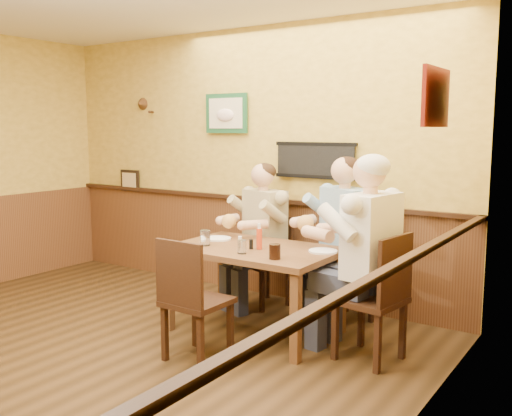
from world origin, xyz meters
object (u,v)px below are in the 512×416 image
Objects in this scene: chair_back_right at (345,270)px; chair_near_side at (197,298)px; cola_tumbler at (275,252)px; hot_sauce_bottle at (259,238)px; chair_right_end at (370,297)px; water_glass_left at (205,238)px; diner_tan_shirt at (265,242)px; pepper_shaker at (251,244)px; diner_white_elder at (371,269)px; dining_table at (254,258)px; diner_blue_polo at (345,248)px; salt_shaker at (240,241)px; water_glass_mid at (242,247)px; chair_back_left at (265,261)px.

chair_near_side is (-0.55, -1.43, 0.00)m from chair_back_right.
hot_sauce_bottle is at bearing 141.97° from cola_tumbler.
water_glass_left is at bearing -74.90° from chair_right_end.
chair_near_side is at bearing -59.86° from diner_tan_shirt.
water_glass_left is at bearing -166.79° from pepper_shaker.
cola_tumbler is (0.72, -0.96, 0.17)m from diner_tan_shirt.
chair_near_side is 0.67× the size of diner_white_elder.
diner_tan_shirt is at bearing -107.47° from diner_white_elder.
dining_table is 10.44× the size of water_glass_left.
diner_white_elder is 0.74m from cola_tumbler.
chair_near_side is (-0.03, -0.73, -0.18)m from dining_table.
water_glass_left reaches higher than pepper_shaker.
diner_blue_polo is at bearing -134.01° from chair_right_end.
diner_white_elder is at bearing 21.44° from cola_tumbler.
diner_white_elder is 16.67× the size of salt_shaker.
dining_table is at bearing 9.92° from salt_shaker.
cola_tumbler is (-0.69, -0.27, 0.10)m from diner_white_elder.
chair_back_right reaches higher than water_glass_mid.
cola_tumbler is 0.39m from hot_sauce_bottle.
diner_tan_shirt is 10.80× the size of cola_tumbler.
diner_tan_shirt is 0.88m from water_glass_left.
cola_tumbler is (0.41, 0.45, 0.33)m from chair_near_side.
chair_right_end is 11.82× the size of pepper_shaker.
chair_back_right reaches higher than hot_sauce_bottle.
cola_tumbler is (-0.14, -0.98, 0.13)m from diner_blue_polo.
salt_shaker is at bearing 29.91° from water_glass_left.
chair_near_side is at bearing -132.49° from cola_tumbler.
salt_shaker is 1.01× the size of pepper_shaker.
pepper_shaker is at bearing -99.10° from diner_blue_polo.
chair_back_right is 11.19× the size of salt_shaker.
cola_tumbler reaches higher than dining_table.
water_glass_left is 1.13× the size of cola_tumbler.
water_glass_left reaches higher than dining_table.
water_glass_mid is (-0.47, -0.97, 0.13)m from diner_blue_polo.
pepper_shaker is (-0.50, -0.78, 0.32)m from chair_back_right.
water_glass_left is (-0.06, -0.86, 0.37)m from chair_back_left.
chair_right_end is (1.41, -0.69, 0.05)m from chair_back_left.
chair_back_right is 8.56× the size of water_glass_mid.
chair_back_right is 4.80× the size of hot_sauce_bottle.
diner_white_elder is 1.00m from hot_sauce_bottle.
diner_white_elder is (1.41, -0.69, 0.26)m from chair_back_left.
diner_white_elder is (0.54, -0.71, 0.23)m from chair_back_right.
chair_back_right is 0.90m from chair_right_end.
water_glass_left is at bearing -150.09° from salt_shaker.
hot_sauce_bottle is at bearing 84.51° from water_glass_mid.
water_glass_mid is 0.31m from salt_shaker.
diner_tan_shirt is 9.55× the size of water_glass_left.
pepper_shaker is (0.15, -0.05, -0.00)m from salt_shaker.
hot_sauce_bottle reaches higher than water_glass_mid.
chair_right_end is 1.51m from water_glass_left.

